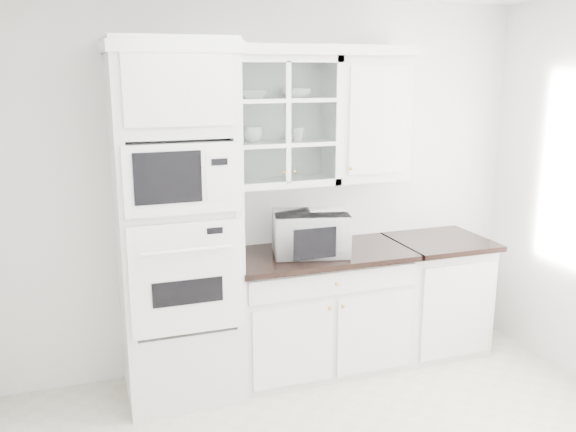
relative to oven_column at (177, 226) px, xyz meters
name	(u,v)px	position (x,y,z in m)	size (l,w,h in m)	color
room_shell	(344,152)	(0.75, -0.99, 0.58)	(4.00, 3.50, 2.70)	white
oven_column	(177,226)	(0.00, 0.00, 0.00)	(0.76, 0.68, 2.40)	silver
base_cabinet_run	(319,309)	(1.03, 0.03, -0.74)	(1.32, 0.67, 0.92)	silver
extra_base_cabinet	(435,293)	(2.03, 0.03, -0.74)	(0.72, 0.67, 0.92)	silver
upper_cabinet_glass	(281,121)	(0.78, 0.17, 0.65)	(0.80, 0.33, 0.90)	silver
upper_cabinet_solid	(367,119)	(1.46, 0.17, 0.65)	(0.55, 0.33, 0.90)	silver
crown_molding	(267,49)	(0.68, 0.14, 1.14)	(2.14, 0.38, 0.07)	white
countertop_microwave	(310,233)	(0.94, -0.01, -0.13)	(0.52, 0.44, 0.30)	white
bowl_a	(253,95)	(0.58, 0.16, 0.84)	(0.22, 0.22, 0.05)	white
bowl_b	(296,93)	(0.89, 0.17, 0.84)	(0.21, 0.21, 0.07)	white
cup_a	(253,134)	(0.58, 0.18, 0.56)	(0.14, 0.14, 0.11)	white
cup_b	(297,134)	(0.90, 0.17, 0.56)	(0.10, 0.10, 0.09)	white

